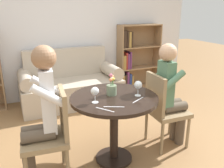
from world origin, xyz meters
TOP-DOWN VIEW (x-y plane):
  - ground_plane at (0.00, 0.00)m, footprint 16.00×16.00m
  - back_wall at (0.00, 2.23)m, footprint 5.20×0.05m
  - round_table at (0.00, 0.00)m, footprint 0.90×0.90m
  - couch at (0.00, 1.81)m, footprint 1.67×0.80m
  - bookshelf_right at (1.38, 2.08)m, footprint 0.87×0.28m
  - chair_left at (-0.65, -0.01)m, footprint 0.46×0.46m
  - chair_right at (0.65, 0.03)m, footprint 0.44×0.44m
  - person_left at (-0.73, 0.01)m, footprint 0.44×0.37m
  - person_right at (0.73, 0.03)m, footprint 0.43×0.35m
  - wine_glass_left at (-0.23, -0.07)m, footprint 0.08×0.08m
  - wine_glass_right at (0.24, -0.08)m, footprint 0.08×0.08m
  - flower_vase at (0.00, 0.06)m, footprint 0.11×0.11m
  - knife_left_setting at (-0.11, -0.24)m, footprint 0.18×0.09m
  - fork_left_setting at (0.18, -0.18)m, footprint 0.17×0.10m
  - knife_right_setting at (-0.21, -0.26)m, footprint 0.12×0.16m

SIDE VIEW (x-z plane):
  - ground_plane at x=0.00m, z-range 0.00..0.00m
  - couch at x=0.00m, z-range -0.15..0.77m
  - chair_left at x=-0.65m, z-range 0.04..0.94m
  - chair_right at x=0.65m, z-range 0.04..0.94m
  - round_table at x=0.00m, z-range 0.22..0.96m
  - bookshelf_right at x=1.38m, z-range -0.03..1.26m
  - person_right at x=0.73m, z-range 0.04..1.28m
  - person_left at x=-0.73m, z-range 0.05..1.36m
  - knife_left_setting at x=-0.11m, z-range 0.74..0.75m
  - fork_left_setting at x=0.18m, z-range 0.74..0.75m
  - knife_right_setting at x=-0.21m, z-range 0.74..0.75m
  - flower_vase at x=0.00m, z-range 0.71..0.93m
  - wine_glass_left at x=-0.23m, z-range 0.78..0.93m
  - wine_glass_right at x=0.24m, z-range 0.78..0.93m
  - back_wall at x=0.00m, z-range 0.00..2.70m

